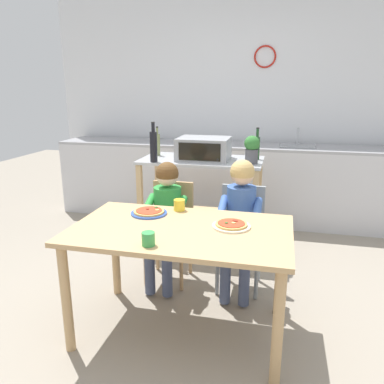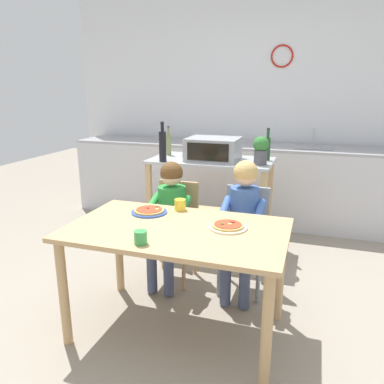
{
  "view_description": "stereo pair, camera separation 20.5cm",
  "coord_description": "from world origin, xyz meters",
  "px_view_note": "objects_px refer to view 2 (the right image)",
  "views": [
    {
      "loc": [
        0.58,
        -2.11,
        1.57
      ],
      "look_at": [
        0.0,
        0.3,
        0.88
      ],
      "focal_mm": 35.28,
      "sensor_mm": 36.0,
      "label": 1
    },
    {
      "loc": [
        0.78,
        -2.06,
        1.57
      ],
      "look_at": [
        0.0,
        0.3,
        0.88
      ],
      "focal_mm": 35.28,
      "sensor_mm": 36.0,
      "label": 2
    }
  ],
  "objects_px": {
    "dining_chair_right": "(245,231)",
    "drinking_cup_yellow": "(180,205)",
    "drinking_cup_green": "(141,237)",
    "pizza_plate_cream": "(228,226)",
    "dining_chair_left": "(175,223)",
    "bottle_squat_spirits": "(169,144)",
    "kitchen_island_cart": "(211,188)",
    "child_in_blue_striped_shirt": "(243,214)",
    "child_in_green_shirt": "(169,209)",
    "potted_herb_plant": "(261,149)",
    "dining_table": "(177,242)",
    "bottle_slim_sauce": "(163,145)",
    "pizza_plate_blue_rimmed": "(149,211)",
    "bottle_clear_vinegar": "(267,148)",
    "toaster_oven": "(213,149)"
  },
  "relations": [
    {
      "from": "dining_chair_right",
      "to": "drinking_cup_yellow",
      "type": "distance_m",
      "value": 0.62
    },
    {
      "from": "drinking_cup_green",
      "to": "pizza_plate_cream",
      "type": "bearing_deg",
      "value": 43.92
    },
    {
      "from": "dining_chair_left",
      "to": "bottle_squat_spirits",
      "type": "bearing_deg",
      "value": 114.54
    },
    {
      "from": "kitchen_island_cart",
      "to": "drinking_cup_green",
      "type": "height_order",
      "value": "kitchen_island_cart"
    },
    {
      "from": "dining_chair_left",
      "to": "child_in_blue_striped_shirt",
      "type": "xyz_separation_m",
      "value": [
        0.59,
        -0.11,
        0.18
      ]
    },
    {
      "from": "child_in_green_shirt",
      "to": "pizza_plate_cream",
      "type": "xyz_separation_m",
      "value": [
        0.59,
        -0.49,
        0.1
      ]
    },
    {
      "from": "drinking_cup_yellow",
      "to": "pizza_plate_cream",
      "type": "bearing_deg",
      "value": -31.09
    },
    {
      "from": "kitchen_island_cart",
      "to": "potted_herb_plant",
      "type": "bearing_deg",
      "value": -13.48
    },
    {
      "from": "dining_table",
      "to": "drinking_cup_yellow",
      "type": "relative_size",
      "value": 17.06
    },
    {
      "from": "drinking_cup_yellow",
      "to": "drinking_cup_green",
      "type": "bearing_deg",
      "value": -90.15
    },
    {
      "from": "bottle_slim_sauce",
      "to": "pizza_plate_blue_rimmed",
      "type": "distance_m",
      "value": 1.05
    },
    {
      "from": "bottle_slim_sauce",
      "to": "drinking_cup_yellow",
      "type": "height_order",
      "value": "bottle_slim_sauce"
    },
    {
      "from": "potted_herb_plant",
      "to": "drinking_cup_yellow",
      "type": "distance_m",
      "value": 1.09
    },
    {
      "from": "dining_chair_left",
      "to": "bottle_clear_vinegar",
      "type": "bearing_deg",
      "value": 53.26
    },
    {
      "from": "child_in_green_shirt",
      "to": "drinking_cup_yellow",
      "type": "bearing_deg",
      "value": -53.24
    },
    {
      "from": "dining_table",
      "to": "pizza_plate_cream",
      "type": "relative_size",
      "value": 5.65
    },
    {
      "from": "bottle_slim_sauce",
      "to": "drinking_cup_green",
      "type": "bearing_deg",
      "value": -72.14
    },
    {
      "from": "dining_chair_right",
      "to": "child_in_blue_striped_shirt",
      "type": "distance_m",
      "value": 0.22
    },
    {
      "from": "child_in_green_shirt",
      "to": "pizza_plate_blue_rimmed",
      "type": "relative_size",
      "value": 4.0
    },
    {
      "from": "toaster_oven",
      "to": "pizza_plate_blue_rimmed",
      "type": "bearing_deg",
      "value": -96.34
    },
    {
      "from": "pizza_plate_blue_rimmed",
      "to": "drinking_cup_green",
      "type": "distance_m",
      "value": 0.54
    },
    {
      "from": "toaster_oven",
      "to": "bottle_squat_spirits",
      "type": "bearing_deg",
      "value": 166.22
    },
    {
      "from": "bottle_clear_vinegar",
      "to": "pizza_plate_cream",
      "type": "xyz_separation_m",
      "value": [
        -0.04,
        -1.45,
        -0.28
      ]
    },
    {
      "from": "child_in_blue_striped_shirt",
      "to": "dining_chair_left",
      "type": "bearing_deg",
      "value": 169.08
    },
    {
      "from": "pizza_plate_cream",
      "to": "drinking_cup_yellow",
      "type": "xyz_separation_m",
      "value": [
        -0.4,
        0.24,
        0.03
      ]
    },
    {
      "from": "child_in_blue_striped_shirt",
      "to": "bottle_squat_spirits",
      "type": "bearing_deg",
      "value": 135.77
    },
    {
      "from": "toaster_oven",
      "to": "pizza_plate_cream",
      "type": "bearing_deg",
      "value": -70.92
    },
    {
      "from": "kitchen_island_cart",
      "to": "dining_chair_right",
      "type": "relative_size",
      "value": 1.45
    },
    {
      "from": "drinking_cup_green",
      "to": "bottle_slim_sauce",
      "type": "bearing_deg",
      "value": 107.86
    },
    {
      "from": "dining_chair_right",
      "to": "drinking_cup_green",
      "type": "height_order",
      "value": "dining_chair_right"
    },
    {
      "from": "toaster_oven",
      "to": "bottle_clear_vinegar",
      "type": "distance_m",
      "value": 0.51
    },
    {
      "from": "dining_table",
      "to": "dining_chair_right",
      "type": "height_order",
      "value": "dining_chair_right"
    },
    {
      "from": "pizza_plate_blue_rimmed",
      "to": "drinking_cup_green",
      "type": "relative_size",
      "value": 3.24
    },
    {
      "from": "dining_table",
      "to": "drinking_cup_green",
      "type": "distance_m",
      "value": 0.35
    },
    {
      "from": "bottle_slim_sauce",
      "to": "drinking_cup_yellow",
      "type": "distance_m",
      "value": 1.0
    },
    {
      "from": "kitchen_island_cart",
      "to": "toaster_oven",
      "type": "xyz_separation_m",
      "value": [
        0.03,
        -0.03,
        0.4
      ]
    },
    {
      "from": "dining_chair_right",
      "to": "drinking_cup_yellow",
      "type": "bearing_deg",
      "value": -136.99
    },
    {
      "from": "bottle_clear_vinegar",
      "to": "child_in_blue_striped_shirt",
      "type": "distance_m",
      "value": 1.02
    },
    {
      "from": "dining_chair_left",
      "to": "drinking_cup_yellow",
      "type": "xyz_separation_m",
      "value": [
        0.18,
        -0.37,
        0.29
      ]
    },
    {
      "from": "kitchen_island_cart",
      "to": "drinking_cup_yellow",
      "type": "height_order",
      "value": "kitchen_island_cart"
    },
    {
      "from": "kitchen_island_cart",
      "to": "toaster_oven",
      "type": "distance_m",
      "value": 0.4
    },
    {
      "from": "pizza_plate_blue_rimmed",
      "to": "pizza_plate_cream",
      "type": "xyz_separation_m",
      "value": [
        0.59,
        -0.12,
        -0.0
      ]
    },
    {
      "from": "dining_chair_left",
      "to": "pizza_plate_blue_rimmed",
      "type": "xyz_separation_m",
      "value": [
        0.0,
        -0.49,
        0.26
      ]
    },
    {
      "from": "potted_herb_plant",
      "to": "child_in_green_shirt",
      "type": "bearing_deg",
      "value": -129.11
    },
    {
      "from": "child_in_green_shirt",
      "to": "dining_chair_left",
      "type": "bearing_deg",
      "value": 90.0
    },
    {
      "from": "toaster_oven",
      "to": "drinking_cup_green",
      "type": "xyz_separation_m",
      "value": [
        0.05,
        -1.7,
        -0.24
      ]
    },
    {
      "from": "dining_table",
      "to": "drinking_cup_green",
      "type": "bearing_deg",
      "value": -108.68
    },
    {
      "from": "toaster_oven",
      "to": "bottle_squat_spirits",
      "type": "height_order",
      "value": "bottle_squat_spirits"
    },
    {
      "from": "dining_chair_left",
      "to": "child_in_blue_striped_shirt",
      "type": "distance_m",
      "value": 0.62
    },
    {
      "from": "child_in_blue_striped_shirt",
      "to": "drinking_cup_yellow",
      "type": "bearing_deg",
      "value": -147.67
    }
  ]
}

